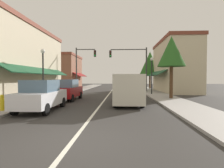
{
  "coord_description": "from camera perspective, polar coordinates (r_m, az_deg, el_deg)",
  "views": [
    {
      "loc": [
        1.43,
        -5.0,
        1.85
      ],
      "look_at": [
        0.48,
        13.45,
        1.28
      ],
      "focal_mm": 28.49,
      "sensor_mm": 36.0,
      "label": 1
    }
  ],
  "objects": [
    {
      "name": "traffic_signal_left_corner",
      "position": [
        25.13,
        -9.44,
        6.66
      ],
      "size": [
        2.88,
        0.5,
        6.13
      ],
      "color": "#333333",
      "rests_on": "ground"
    },
    {
      "name": "ground_plane",
      "position": [
        23.12,
        -0.62,
        -2.82
      ],
      "size": [
        80.0,
        80.0,
        0.0
      ],
      "primitive_type": "plane",
      "color": "#33302D"
    },
    {
      "name": "storefront_far_left",
      "position": [
        34.78,
        -15.42,
        3.82
      ],
      "size": [
        6.73,
        8.2,
        6.25
      ],
      "color": "brown",
      "rests_on": "ground"
    },
    {
      "name": "storefront_right_block",
      "position": [
        26.11,
        19.38,
        5.37
      ],
      "size": [
        5.29,
        10.2,
        7.06
      ],
      "color": "beige",
      "rests_on": "ground"
    },
    {
      "name": "parked_car_nearest_left",
      "position": [
        10.98,
        -21.68,
        -3.43
      ],
      "size": [
        1.85,
        4.13,
        1.77
      ],
      "rotation": [
        0.0,
        0.0,
        0.02
      ],
      "color": "silver",
      "rests_on": "ground"
    },
    {
      "name": "sidewalk_left",
      "position": [
        24.09,
        -13.81,
        -2.54
      ],
      "size": [
        2.6,
        56.0,
        0.12
      ],
      "primitive_type": "cube",
      "color": "gray",
      "rests_on": "ground"
    },
    {
      "name": "sidewalk_right",
      "position": [
        23.42,
        12.95,
        -2.65
      ],
      "size": [
        2.6,
        56.0,
        0.12
      ],
      "primitive_type": "cube",
      "color": "#A39E99",
      "rests_on": "ground"
    },
    {
      "name": "parked_car_second_left",
      "position": [
        15.67,
        -14.18,
        -1.83
      ],
      "size": [
        1.81,
        4.12,
        1.77
      ],
      "rotation": [
        0.0,
        0.0,
        -0.01
      ],
      "color": "maroon",
      "rests_on": "ground"
    },
    {
      "name": "traffic_signal_mast_arm",
      "position": [
        24.07,
        6.99,
        7.06
      ],
      "size": [
        5.04,
        0.5,
        5.98
      ],
      "color": "#333333",
      "rests_on": "ground"
    },
    {
      "name": "tree_right_near",
      "position": [
        16.67,
        18.54,
        9.76
      ],
      "size": [
        2.42,
        2.42,
        5.57
      ],
      "color": "#4C331E",
      "rests_on": "ground"
    },
    {
      "name": "storefront_left_block",
      "position": [
        19.93,
        -28.29,
        6.52
      ],
      "size": [
        5.4,
        14.2,
        7.14
      ],
      "color": "#BCAD8E",
      "rests_on": "ground"
    },
    {
      "name": "van_in_lane",
      "position": [
        12.93,
        4.93,
        -1.35
      ],
      "size": [
        2.04,
        5.2,
        2.12
      ],
      "rotation": [
        0.0,
        0.0,
        0.01
      ],
      "color": "beige",
      "rests_on": "ground"
    },
    {
      "name": "tree_right_far",
      "position": [
        31.34,
        12.1,
        6.33
      ],
      "size": [
        3.77,
        3.77,
        6.45
      ],
      "color": "#4C331E",
      "rests_on": "ground"
    },
    {
      "name": "street_lamp_right_mid",
      "position": [
        20.47,
        12.65,
        4.63
      ],
      "size": [
        0.36,
        0.36,
        4.2
      ],
      "color": "black",
      "rests_on": "ground"
    },
    {
      "name": "lane_center_stripe",
      "position": [
        23.12,
        -0.62,
        -2.81
      ],
      "size": [
        0.14,
        52.0,
        0.01
      ],
      "primitive_type": "cube",
      "color": "silver",
      "rests_on": "ground"
    },
    {
      "name": "street_lamp_left_near",
      "position": [
        15.34,
        -21.27,
        5.55
      ],
      "size": [
        0.36,
        0.36,
        4.22
      ],
      "color": "black",
      "rests_on": "ground"
    },
    {
      "name": "fire_hydrant",
      "position": [
        11.32,
        -31.79,
        -5.09
      ],
      "size": [
        0.22,
        0.22,
        0.87
      ],
      "color": "gold",
      "rests_on": "ground"
    }
  ]
}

